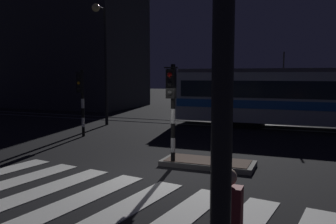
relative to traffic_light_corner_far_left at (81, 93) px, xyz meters
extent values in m
plane|color=black|center=(5.62, -4.69, -2.07)|extent=(120.00, 120.00, 0.00)
cube|color=#59595E|center=(5.62, 5.65, -2.05)|extent=(80.00, 0.12, 0.03)
cube|color=#59595E|center=(5.62, 7.08, -2.05)|extent=(80.00, 0.12, 0.03)
cube|color=silver|center=(2.53, -6.63, -2.06)|extent=(1.27, 4.07, 0.02)
cube|color=silver|center=(3.76, -6.81, -2.06)|extent=(1.27, 4.07, 0.02)
cube|color=silver|center=(5.00, -6.99, -2.06)|extent=(1.27, 4.07, 0.02)
cube|color=silver|center=(6.24, -7.17, -2.06)|extent=(1.27, 4.07, 0.02)
cube|color=silver|center=(7.47, -7.35, -2.06)|extent=(1.27, 4.07, 0.02)
cube|color=slate|center=(6.94, -2.98, -1.99)|extent=(2.94, 1.26, 0.16)
cube|color=#4C382D|center=(6.94, -2.98, -1.90)|extent=(2.65, 1.13, 0.02)
cylinder|color=black|center=(0.00, 0.09, -1.84)|extent=(0.14, 0.14, 0.45)
cylinder|color=white|center=(0.00, 0.09, -1.40)|extent=(0.14, 0.14, 0.45)
cylinder|color=black|center=(0.00, 0.09, -0.95)|extent=(0.14, 0.14, 0.45)
cylinder|color=white|center=(0.00, 0.09, -0.50)|extent=(0.14, 0.14, 0.45)
cylinder|color=black|center=(0.00, 0.09, -0.05)|extent=(0.14, 0.14, 0.45)
cylinder|color=white|center=(0.00, 0.09, 0.40)|extent=(0.14, 0.14, 0.45)
cylinder|color=black|center=(0.00, 0.09, 0.84)|extent=(0.14, 0.14, 0.45)
cube|color=black|center=(0.00, -0.08, 0.47)|extent=(0.28, 0.20, 0.90)
sphere|color=black|center=(0.00, -0.19, 0.75)|extent=(0.14, 0.14, 0.14)
sphere|color=orange|center=(0.00, -0.19, 0.47)|extent=(0.14, 0.14, 0.14)
sphere|color=black|center=(0.00, -0.19, 0.19)|extent=(0.14, 0.14, 0.14)
cube|color=black|center=(0.00, -0.08, 0.96)|extent=(0.36, 0.24, 0.04)
cylinder|color=black|center=(5.92, -3.46, -1.84)|extent=(0.14, 0.14, 0.46)
cylinder|color=white|center=(5.92, -3.46, -1.38)|extent=(0.14, 0.14, 0.46)
cylinder|color=black|center=(5.92, -3.46, -0.91)|extent=(0.14, 0.14, 0.46)
cylinder|color=white|center=(5.92, -3.46, -0.45)|extent=(0.14, 0.14, 0.46)
cylinder|color=black|center=(5.92, -3.46, 0.01)|extent=(0.14, 0.14, 0.46)
cylinder|color=white|center=(5.92, -3.46, 0.47)|extent=(0.14, 0.14, 0.46)
cylinder|color=black|center=(5.92, -3.46, 0.93)|extent=(0.14, 0.14, 0.46)
cube|color=black|center=(5.92, -3.63, 0.56)|extent=(0.28, 0.20, 0.90)
sphere|color=red|center=(5.92, -3.74, 0.84)|extent=(0.14, 0.14, 0.14)
sphere|color=black|center=(5.92, -3.74, 0.56)|extent=(0.14, 0.14, 0.14)
sphere|color=black|center=(5.92, -3.74, 0.28)|extent=(0.14, 0.14, 0.14)
cube|color=black|center=(5.92, -3.63, 1.05)|extent=(0.36, 0.24, 0.04)
cylinder|color=black|center=(-1.04, 3.85, 1.29)|extent=(0.18, 0.18, 6.71)
cylinder|color=black|center=(-1.04, 3.40, 4.55)|extent=(0.10, 0.90, 0.10)
sphere|color=#F9E08C|center=(-1.04, 2.95, 4.47)|extent=(0.44, 0.44, 0.44)
cylinder|color=black|center=(9.17, -10.80, 1.28)|extent=(0.18, 0.18, 6.69)
cube|color=#B2BCC1|center=(11.07, 6.37, -0.37)|extent=(16.75, 2.50, 2.70)
cube|color=blue|center=(11.07, 5.10, -0.72)|extent=(16.42, 0.04, 0.44)
cube|color=blue|center=(11.07, 7.64, -0.72)|extent=(16.42, 0.04, 0.44)
cube|color=black|center=(11.07, 5.10, 0.08)|extent=(15.91, 0.03, 0.90)
cube|color=#4C4C51|center=(11.07, 6.37, 1.08)|extent=(16.42, 2.30, 0.20)
cylinder|color=#262628|center=(8.56, 6.37, 1.58)|extent=(0.08, 0.08, 1.00)
cube|color=black|center=(6.46, 6.37, -1.89)|extent=(2.20, 2.00, 0.35)
cube|color=maroon|center=(8.92, -9.32, -0.89)|extent=(0.36, 0.22, 0.60)
sphere|color=beige|center=(8.92, -9.32, -0.47)|extent=(0.22, 0.22, 0.22)
cube|color=#2D2D33|center=(-10.97, 13.50, 3.71)|extent=(12.92, 8.00, 11.56)
camera|label=1|loc=(9.81, -13.63, 0.82)|focal=37.36mm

